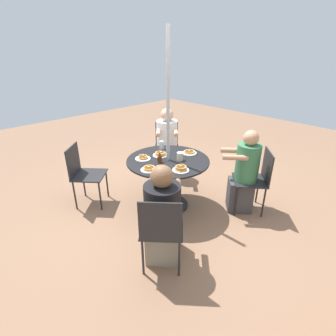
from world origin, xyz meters
name	(u,v)px	position (x,y,z in m)	size (l,w,h in m)	color
ground_plane	(168,205)	(0.00, 0.00, 0.00)	(12.00, 12.00, 0.00)	#8C664C
patio_table	(168,170)	(0.00, 0.00, 0.57)	(1.14, 1.14, 0.73)	black
umbrella_pole	(168,127)	(0.00, 0.00, 1.19)	(0.05, 0.05, 2.38)	#ADADB2
patio_chair_north	(83,171)	(0.83, -0.90, 0.52)	(0.61, 0.61, 0.90)	#232326
patio_chair_east	(161,228)	(0.90, 0.83, 0.52)	(0.61, 0.61, 0.90)	#232326
diner_east	(163,218)	(0.77, 0.71, 0.51)	(0.60, 0.59, 1.14)	gray
patio_chair_south	(256,177)	(-0.80, 0.92, 0.52)	(0.61, 0.61, 0.90)	#232326
diner_south	(244,175)	(-0.69, 0.79, 0.55)	(0.55, 0.56, 1.18)	#3D3D42
patio_chair_west	(167,144)	(-0.84, -0.89, 0.52)	(0.61, 0.61, 0.90)	#232326
diner_west	(167,146)	(-0.72, -0.76, 0.55)	(0.60, 0.61, 1.20)	beige
pancake_plate_a	(189,152)	(-0.38, 0.06, 0.75)	(0.21, 0.21, 0.05)	white
pancake_plate_b	(143,158)	(0.24, -0.25, 0.75)	(0.21, 0.21, 0.06)	white
pancake_plate_c	(149,169)	(0.41, 0.08, 0.75)	(0.21, 0.21, 0.05)	white
pancake_plate_d	(160,154)	(-0.02, -0.17, 0.76)	(0.21, 0.21, 0.07)	white
pancake_plate_e	(181,169)	(0.13, 0.37, 0.76)	(0.21, 0.21, 0.07)	white
syrup_bottle	(160,159)	(0.14, -0.02, 0.78)	(0.08, 0.06, 0.13)	#602D0F
coffee_cup	(180,156)	(-0.10, 0.13, 0.79)	(0.09, 0.09, 0.11)	beige
drinking_glass_a	(162,145)	(-0.21, -0.36, 0.80)	(0.06, 0.06, 0.12)	silver
drinking_glass_b	(160,170)	(0.39, 0.26, 0.79)	(0.08, 0.08, 0.11)	silver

